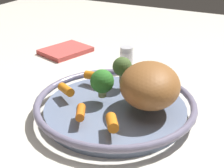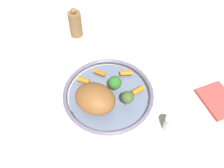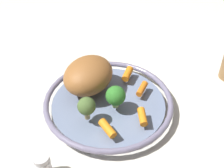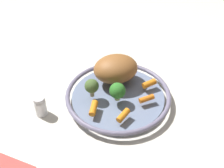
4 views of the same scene
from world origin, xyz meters
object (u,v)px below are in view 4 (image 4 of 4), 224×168
roast_chicken_piece (116,69)px  broccoli_floret_large (92,86)px  salt_shaker (40,106)px  baby_carrot_center (123,115)px  baby_carrot_right (149,84)px  broccoli_floret_small (118,91)px  baby_carrot_near_rim (147,99)px  serving_bowl (118,97)px  baby_carrot_back (94,108)px

roast_chicken_piece → broccoli_floret_large: 0.11m
roast_chicken_piece → salt_shaker: (-0.21, -0.15, -0.05)m
broccoli_floret_large → salt_shaker: size_ratio=0.92×
roast_chicken_piece → salt_shaker: 0.26m
baby_carrot_center → baby_carrot_right: bearing=63.7°
roast_chicken_piece → salt_shaker: bearing=-145.2°
baby_carrot_center → baby_carrot_right: 0.16m
baby_carrot_right → salt_shaker: (-0.32, -0.12, -0.01)m
broccoli_floret_small → baby_carrot_right: bearing=37.3°
baby_carrot_near_rim → baby_carrot_right: (0.01, 0.07, 0.00)m
baby_carrot_near_rim → baby_carrot_right: size_ratio=1.04×
serving_bowl → roast_chicken_piece: roast_chicken_piece is taller
baby_carrot_back → broccoli_floret_small: bearing=39.8°
serving_bowl → baby_carrot_right: bearing=23.6°
baby_carrot_center → broccoli_floret_large: bearing=141.2°
baby_carrot_center → broccoli_floret_small: bearing=106.6°
baby_carrot_right → baby_carrot_center: bearing=-116.3°
serving_bowl → salt_shaker: size_ratio=5.02×
baby_carrot_right → broccoli_floret_small: broccoli_floret_small is taller
baby_carrot_near_rim → baby_carrot_center: bearing=-130.2°
broccoli_floret_large → broccoli_floret_small: (0.08, -0.01, -0.00)m
serving_bowl → broccoli_floret_large: broccoli_floret_large is taller
roast_chicken_piece → baby_carrot_center: roast_chicken_piece is taller
serving_bowl → baby_carrot_back: baby_carrot_back is taller
broccoli_floret_small → salt_shaker: bearing=-167.6°
baby_carrot_back → baby_carrot_right: 0.20m
roast_chicken_piece → baby_carrot_near_rim: (0.10, -0.10, -0.03)m
roast_chicken_piece → broccoli_floret_large: size_ratio=2.36×
salt_shaker → serving_bowl: bearing=19.5°
serving_bowl → baby_carrot_near_rim: size_ratio=7.16×
roast_chicken_piece → baby_carrot_near_rim: roast_chicken_piece is taller
broccoli_floret_large → broccoli_floret_small: 0.08m
baby_carrot_back → baby_carrot_right: bearing=38.3°
roast_chicken_piece → baby_carrot_near_rim: bearing=-42.9°
serving_bowl → broccoli_floret_small: bearing=-87.6°
roast_chicken_piece → broccoli_floret_large: roast_chicken_piece is taller
broccoli_floret_large → roast_chicken_piece: bearing=54.5°
baby_carrot_center → broccoli_floret_large: 0.13m
serving_bowl → broccoli_floret_small: 0.06m
baby_carrot_center → broccoli_floret_large: broccoli_floret_large is taller
baby_carrot_near_rim → broccoli_floret_small: broccoli_floret_small is taller
serving_bowl → broccoli_floret_large: size_ratio=5.44×
baby_carrot_near_rim → salt_shaker: (-0.32, -0.05, -0.01)m
baby_carrot_back → baby_carrot_near_rim: size_ratio=1.06×
serving_bowl → broccoli_floret_large: 0.10m
roast_chicken_piece → baby_carrot_right: size_ratio=3.25×
baby_carrot_right → broccoli_floret_large: 0.19m
baby_carrot_near_rim → baby_carrot_back: bearing=-159.4°
roast_chicken_piece → serving_bowl: bearing=-78.1°
baby_carrot_right → broccoli_floret_large: bearing=-159.8°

